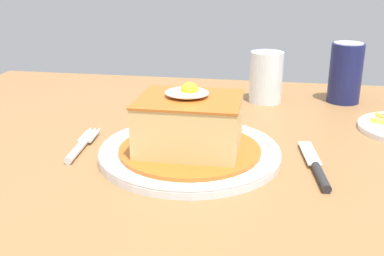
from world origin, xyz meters
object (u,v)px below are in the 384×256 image
at_px(main_plate, 190,152).
at_px(fork, 80,146).
at_px(knife, 317,170).
at_px(soda_can, 346,73).
at_px(drinking_glass, 266,81).

distance_m(main_plate, fork, 0.17).
relative_size(fork, knife, 0.86).
distance_m(main_plate, soda_can, 0.44).
height_order(soda_can, drinking_glass, soda_can).
bearing_deg(main_plate, soda_can, 52.65).
bearing_deg(knife, soda_can, 77.95).
bearing_deg(drinking_glass, soda_can, 9.41).
distance_m(knife, soda_can, 0.38).
height_order(knife, soda_can, soda_can).
height_order(main_plate, fork, main_plate).
bearing_deg(drinking_glass, main_plate, -107.94).
bearing_deg(main_plate, drinking_glass, 72.06).
relative_size(knife, soda_can, 1.34).
height_order(fork, knife, same).
bearing_deg(knife, main_plate, 172.21).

